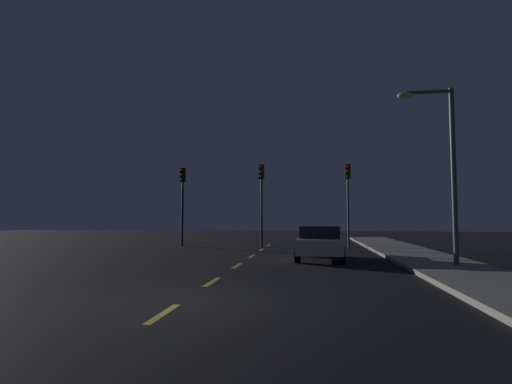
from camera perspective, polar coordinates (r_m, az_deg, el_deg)
ground_plane at (r=15.89m, az=-2.31°, el=-10.15°), size 80.00×80.00×0.00m
sidewalk_curb_right at (r=16.34m, az=24.94°, el=-9.36°), size 3.00×40.00×0.15m
lane_stripe_nearest at (r=8.05m, az=-13.01°, el=-16.42°), size 0.16×1.60×0.01m
lane_stripe_second at (r=11.62m, az=-6.20°, el=-12.51°), size 0.16×1.60×0.01m
lane_stripe_third at (r=15.30m, az=-2.71°, el=-10.38°), size 0.16×1.60×0.01m
lane_stripe_fourth at (r=19.03m, az=-0.61°, el=-9.06°), size 0.16×1.60×0.01m
lane_stripe_fifth at (r=22.78m, az=0.79°, el=-8.17°), size 0.16×1.60×0.01m
lane_stripe_sixth at (r=26.55m, az=1.80°, el=-7.53°), size 0.16×1.60×0.01m
traffic_signal_left at (r=26.07m, az=-10.34°, el=0.11°), size 0.32×0.38×4.98m
traffic_signal_center at (r=24.97m, az=0.79°, el=0.40°), size 0.32×0.38×5.10m
traffic_signal_right at (r=24.88m, az=12.88°, el=0.41°), size 0.32×0.38×5.04m
car_stopped_ahead at (r=17.61m, az=9.06°, el=-7.04°), size 2.09×4.12×1.45m
street_lamp_right at (r=15.91m, az=25.00°, el=4.45°), size 1.97×0.36×6.45m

